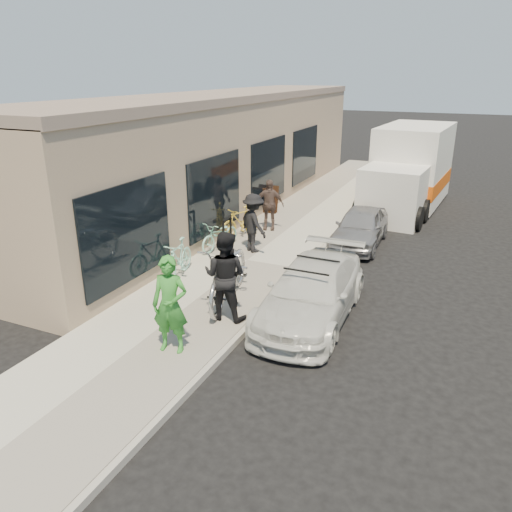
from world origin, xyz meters
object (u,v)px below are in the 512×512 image
(sedan_silver, at_px, (360,227))
(cruiser_bike_b, at_px, (220,235))
(woman_rider, at_px, (170,305))
(tandem_bike, at_px, (229,272))
(cruiser_bike_a, at_px, (179,259))
(cruiser_bike_c, at_px, (240,221))
(sandwich_board, at_px, (269,200))
(bike_rack, at_px, (227,231))
(bystander_b, at_px, (269,205))
(bystander_a, at_px, (253,223))
(man_standing, at_px, (225,276))
(sedan_white, at_px, (312,292))
(moving_truck, at_px, (409,172))

(sedan_silver, bearing_deg, cruiser_bike_b, -146.56)
(sedan_silver, bearing_deg, woman_rider, -103.64)
(sedan_silver, xyz_separation_m, tandem_bike, (-1.66, -5.37, 0.28))
(cruiser_bike_a, relative_size, cruiser_bike_c, 1.02)
(sandwich_board, height_order, cruiser_bike_b, sandwich_board)
(bike_rack, height_order, bystander_b, bystander_b)
(bike_rack, height_order, cruiser_bike_a, bike_rack)
(cruiser_bike_a, distance_m, bystander_a, 2.62)
(sandwich_board, height_order, tandem_bike, tandem_bike)
(tandem_bike, height_order, cruiser_bike_b, tandem_bike)
(man_standing, bearing_deg, sedan_white, -151.24)
(woman_rider, distance_m, cruiser_bike_a, 3.52)
(sandwich_board, bearing_deg, moving_truck, 34.02)
(sandwich_board, relative_size, sedan_white, 0.22)
(sedan_silver, relative_size, cruiser_bike_c, 2.18)
(sedan_silver, distance_m, woman_rider, 7.85)
(moving_truck, bearing_deg, sedan_silver, -92.54)
(moving_truck, distance_m, cruiser_bike_a, 10.67)
(bike_rack, distance_m, woman_rider, 5.35)
(cruiser_bike_a, distance_m, cruiser_bike_c, 3.55)
(cruiser_bike_a, xyz_separation_m, cruiser_bike_c, (-0.03, 3.55, -0.01))
(cruiser_bike_c, relative_size, bystander_a, 0.92)
(sandwich_board, bearing_deg, cruiser_bike_c, -90.24)
(man_standing, bearing_deg, tandem_bike, -72.65)
(tandem_bike, distance_m, bystander_b, 5.43)
(bystander_b, bearing_deg, sandwich_board, 96.42)
(bystander_a, relative_size, bystander_b, 1.02)
(sedan_silver, relative_size, cruiser_bike_b, 2.12)
(sandwich_board, relative_size, cruiser_bike_c, 0.62)
(bystander_b, bearing_deg, woman_rider, -96.73)
(sedan_silver, height_order, man_standing, man_standing)
(sedan_white, relative_size, bystander_a, 2.53)
(cruiser_bike_b, bearing_deg, sedan_silver, 44.75)
(sandwich_board, bearing_deg, woman_rider, -82.82)
(tandem_bike, bearing_deg, cruiser_bike_c, 101.49)
(woman_rider, bearing_deg, bystander_a, 87.31)
(sandwich_board, distance_m, sedan_white, 7.88)
(sandwich_board, bearing_deg, cruiser_bike_a, -92.67)
(moving_truck, bearing_deg, woman_rider, -95.98)
(sedan_white, relative_size, cruiser_bike_a, 2.68)
(cruiser_bike_a, height_order, bystander_b, bystander_b)
(woman_rider, relative_size, cruiser_bike_a, 1.16)
(tandem_bike, xyz_separation_m, bystander_a, (-0.86, 3.17, 0.14))
(bike_rack, relative_size, sedan_silver, 0.30)
(sandwich_board, bearing_deg, cruiser_bike_b, -91.86)
(sedan_silver, xyz_separation_m, bystander_b, (-2.93, -0.10, 0.39))
(moving_truck, bearing_deg, cruiser_bike_a, -108.26)
(sedan_silver, distance_m, man_standing, 6.29)
(bike_rack, relative_size, bystander_a, 0.60)
(bystander_a, bearing_deg, tandem_bike, 139.20)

